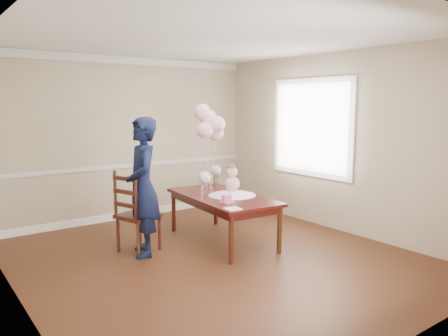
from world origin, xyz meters
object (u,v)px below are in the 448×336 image
(birthday_cake, at_px, (227,198))
(dining_table_top, at_px, (222,197))
(dining_chair_seat, at_px, (138,216))
(woman, at_px, (143,187))

(birthday_cake, bearing_deg, dining_table_top, 61.29)
(dining_chair_seat, xyz_separation_m, woman, (-0.00, -0.15, 0.41))
(dining_table_top, height_order, woman, woman)
(birthday_cake, relative_size, dining_chair_seat, 0.28)
(dining_chair_seat, relative_size, woman, 0.26)
(dining_table_top, xyz_separation_m, birthday_cake, (-0.21, -0.38, 0.07))
(dining_table_top, xyz_separation_m, dining_chair_seat, (-1.12, 0.32, -0.16))
(dining_chair_seat, bearing_deg, dining_table_top, -33.70)
(birthday_cake, distance_m, woman, 1.08)
(dining_table_top, bearing_deg, dining_chair_seat, 168.64)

